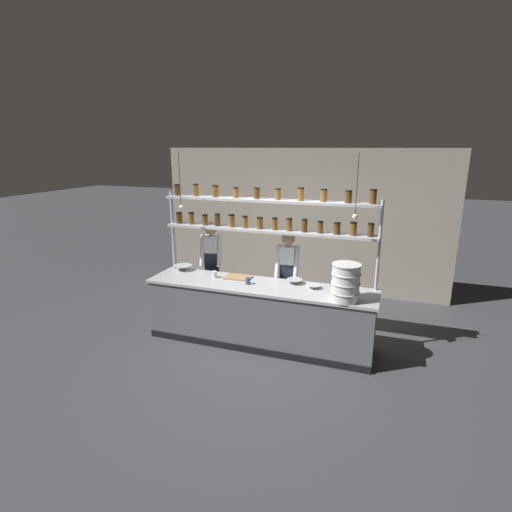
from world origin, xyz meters
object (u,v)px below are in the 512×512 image
at_px(prep_bowl_center_front, 314,287).
at_px(prep_bowl_center_back, 183,268).
at_px(prep_bowl_near_left, 295,281).
at_px(serving_cup_front, 215,274).
at_px(chef_left, 212,263).
at_px(chef_center, 287,275).
at_px(container_stack, 346,282).
at_px(spice_shelf_unit, 267,218).
at_px(cutting_board, 238,277).
at_px(serving_cup_by_board, 248,281).

xyz_separation_m(prep_bowl_center_front, prep_bowl_center_back, (-2.19, 0.16, 0.01)).
relative_size(prep_bowl_near_left, serving_cup_front, 2.27).
xyz_separation_m(chef_left, chef_center, (1.35, -0.10, -0.04)).
xyz_separation_m(container_stack, prep_bowl_center_back, (-2.66, 0.48, -0.21)).
relative_size(spice_shelf_unit, serving_cup_front, 31.61).
bearing_deg(prep_bowl_center_back, prep_bowl_near_left, -1.34).
xyz_separation_m(container_stack, serving_cup_front, (-2.01, 0.30, -0.20)).
relative_size(chef_left, prep_bowl_center_front, 8.69).
distance_m(prep_bowl_center_front, serving_cup_front, 1.53).
relative_size(chef_center, cutting_board, 4.03).
distance_m(chef_center, container_stack, 1.27).
distance_m(chef_left, chef_center, 1.35).
bearing_deg(prep_bowl_near_left, serving_cup_front, -173.38).
xyz_separation_m(spice_shelf_unit, prep_bowl_near_left, (0.46, -0.11, -0.89)).
height_order(prep_bowl_near_left, serving_cup_front, serving_cup_front).
bearing_deg(cutting_board, chef_left, 144.24).
bearing_deg(chef_center, prep_bowl_center_back, -175.68).
bearing_deg(serving_cup_front, spice_shelf_unit, 18.06).
distance_m(container_stack, prep_bowl_near_left, 0.92).
relative_size(spice_shelf_unit, prep_bowl_center_back, 11.11).
bearing_deg(chef_left, serving_cup_front, -75.12).
bearing_deg(spice_shelf_unit, chef_left, 163.34).
xyz_separation_m(prep_bowl_center_back, serving_cup_by_board, (1.24, -0.30, 0.01)).
distance_m(cutting_board, prep_bowl_center_front, 1.19).
relative_size(container_stack, cutting_board, 1.24).
bearing_deg(chef_left, prep_bowl_near_left, -29.97).
xyz_separation_m(cutting_board, serving_cup_by_board, (0.24, -0.20, 0.04)).
height_order(prep_bowl_center_front, prep_bowl_center_back, prep_bowl_center_back).
height_order(spice_shelf_unit, prep_bowl_center_front, spice_shelf_unit).
height_order(container_stack, prep_bowl_center_front, container_stack).
bearing_deg(chef_left, serving_cup_by_board, -51.39).
bearing_deg(chef_center, serving_cup_front, -160.64).
distance_m(serving_cup_front, serving_cup_by_board, 0.60).
height_order(prep_bowl_near_left, serving_cup_by_board, serving_cup_by_board).
bearing_deg(spice_shelf_unit, prep_bowl_center_back, -177.45).
bearing_deg(container_stack, chef_center, 141.86).
height_order(chef_center, cutting_board, chef_center).
bearing_deg(spice_shelf_unit, container_stack, -23.78).
bearing_deg(chef_center, prep_bowl_center_front, -46.92).
relative_size(spice_shelf_unit, container_stack, 6.56).
bearing_deg(spice_shelf_unit, cutting_board, -159.20).
bearing_deg(container_stack, spice_shelf_unit, 156.22).
bearing_deg(serving_cup_by_board, chef_center, 53.01).
distance_m(prep_bowl_center_back, serving_cup_by_board, 1.28).
height_order(chef_left, serving_cup_front, chef_left).
distance_m(prep_bowl_center_back, serving_cup_front, 0.68).
height_order(cutting_board, serving_cup_by_board, serving_cup_by_board).
relative_size(chef_left, serving_cup_by_board, 17.42).
height_order(spice_shelf_unit, serving_cup_by_board, spice_shelf_unit).
distance_m(chef_left, cutting_board, 0.83).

